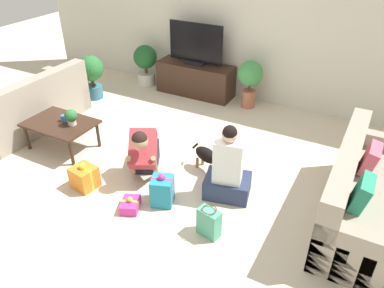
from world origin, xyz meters
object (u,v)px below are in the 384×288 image
object	(u,v)px
tv_console	(195,79)
potted_plant_back_right	(250,78)
coffee_table	(60,125)
tabletop_plant	(71,117)
gift_box_a	(130,205)
dog	(210,157)
potted_plant_corner_left	(91,73)
sofa_left	(26,110)
gift_box_b	(84,177)
person_kneeling	(144,151)
mug	(64,118)
person_sitting	(228,172)
gift_bag_a	(209,222)
tv	(196,46)
sofa_right	(368,198)
gift_box_c	(162,190)
potted_plant_back_left	(145,62)

from	to	relation	value
tv_console	potted_plant_back_right	xyz separation A→B (m)	(1.05, -0.05, 0.24)
coffee_table	tabletop_plant	distance (m)	0.26
gift_box_a	tabletop_plant	bearing A→B (deg)	155.25
dog	tabletop_plant	bearing A→B (deg)	122.81
tabletop_plant	tv_console	bearing A→B (deg)	77.25
potted_plant_corner_left	tabletop_plant	world-z (taller)	potted_plant_corner_left
sofa_left	gift_box_b	distance (m)	1.93
potted_plant_back_right	dog	size ratio (longest dim) A/B	1.45
sofa_left	coffee_table	world-z (taller)	sofa_left
person_kneeling	mug	world-z (taller)	person_kneeling
person_sitting	tabletop_plant	xyz separation A→B (m)	(-2.26, -0.09, 0.20)
gift_box_b	gift_bag_a	xyz separation A→B (m)	(1.67, -0.01, 0.02)
person_kneeling	gift_bag_a	world-z (taller)	person_kneeling
person_sitting	tabletop_plant	world-z (taller)	person_sitting
potted_plant_back_right	person_kneeling	xyz separation A→B (m)	(-0.44, -2.45, -0.19)
gift_bag_a	sofa_left	bearing A→B (deg)	168.10
tv	gift_box_a	xyz separation A→B (m)	(0.84, -3.15, -0.84)
coffee_table	mug	size ratio (longest dim) A/B	7.88
tv	gift_box_a	distance (m)	3.36
coffee_table	tv_console	xyz separation A→B (m)	(0.77, 2.53, -0.08)
sofa_right	tv_console	xyz separation A→B (m)	(-3.15, 2.09, -0.01)
tv	person_kneeling	bearing A→B (deg)	-76.40
gift_box_c	mug	size ratio (longest dim) A/B	3.36
gift_box_a	mug	world-z (taller)	mug
coffee_table	person_sitting	bearing A→B (deg)	2.92
gift_box_b	mug	xyz separation A→B (m)	(-0.85, 0.60, 0.31)
potted_plant_back_right	gift_box_b	size ratio (longest dim) A/B	2.35
sofa_left	tv_console	bearing A→B (deg)	144.56
tv_console	tabletop_plant	bearing A→B (deg)	-102.75
person_kneeling	gift_box_c	xyz separation A→B (m)	(0.49, -0.37, -0.16)
potted_plant_back_right	gift_box_b	xyz separation A→B (m)	(-0.93, -3.02, -0.38)
gift_box_b	mug	distance (m)	1.08
coffee_table	potted_plant_back_right	xyz separation A→B (m)	(1.81, 2.48, 0.16)
person_kneeling	tv_console	bearing A→B (deg)	75.93
potted_plant_back_left	sofa_left	bearing A→B (deg)	-105.24
mug	tv_console	bearing A→B (deg)	73.46
sofa_left	tabletop_plant	world-z (taller)	sofa_left
gift_box_b	gift_bag_a	bearing A→B (deg)	-0.19
sofa_left	tabletop_plant	xyz separation A→B (m)	(1.11, -0.15, 0.23)
potted_plant_corner_left	gift_box_b	distance (m)	2.65
tv	tv_console	bearing A→B (deg)	180.00
tabletop_plant	coffee_table	bearing A→B (deg)	-171.19
sofa_left	gift_box_c	distance (m)	2.82
tv	person_sitting	bearing A→B (deg)	-54.89
person_kneeling	gift_box_c	world-z (taller)	person_kneeling
dog	gift_bag_a	size ratio (longest dim) A/B	1.63
tv_console	potted_plant_back_right	size ratio (longest dim) A/B	1.72
person_kneeling	gift_box_c	distance (m)	0.64
gift_box_b	mug	size ratio (longest dim) A/B	2.87
potted_plant_back_right	potted_plant_corner_left	xyz separation A→B (m)	(-2.57, -0.96, -0.06)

